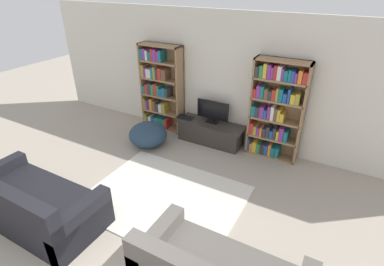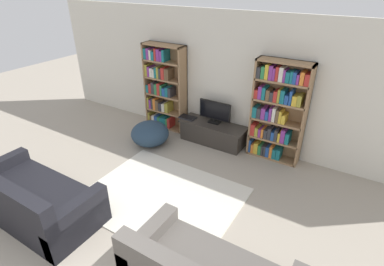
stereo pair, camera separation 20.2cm
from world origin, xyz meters
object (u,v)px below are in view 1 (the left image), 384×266
object	(u,v)px
bookshelf_left	(160,88)
bookshelf_right	(275,109)
couch_left_sectional	(33,205)
tv_stand	(211,133)
television	(213,111)
beanbag_ottoman	(148,134)
laptop	(185,118)

from	to	relation	value
bookshelf_left	bookshelf_right	world-z (taller)	same
couch_left_sectional	bookshelf_right	bearing A→B (deg)	54.72
tv_stand	couch_left_sectional	distance (m)	3.48
tv_stand	television	distance (m)	0.47
beanbag_ottoman	tv_stand	bearing A→B (deg)	34.63
couch_left_sectional	beanbag_ottoman	xyz separation A→B (m)	(0.11, 2.53, -0.04)
bookshelf_right	couch_left_sectional	bearing A→B (deg)	-125.28
bookshelf_right	tv_stand	size ratio (longest dim) A/B	1.34
bookshelf_left	tv_stand	bearing A→B (deg)	-5.41
laptop	beanbag_ottoman	xyz separation A→B (m)	(-0.48, -0.70, -0.21)
bookshelf_right	beanbag_ottoman	xyz separation A→B (m)	(-2.29, -0.86, -0.71)
bookshelf_left	beanbag_ottoman	bearing A→B (deg)	-73.41
couch_left_sectional	beanbag_ottoman	size ratio (longest dim) A/B	2.55
bookshelf_right	couch_left_sectional	size ratio (longest dim) A/B	0.95
television	laptop	bearing A→B (deg)	-170.11
bookshelf_left	television	distance (m)	1.35
tv_stand	laptop	xyz separation A→B (m)	(-0.59, -0.04, 0.23)
bookshelf_left	laptop	bearing A→B (deg)	-12.81
couch_left_sectional	laptop	bearing A→B (deg)	79.68
bookshelf_left	beanbag_ottoman	world-z (taller)	bookshelf_left
laptop	couch_left_sectional	distance (m)	3.29
bookshelf_left	television	size ratio (longest dim) A/B	2.75
bookshelf_left	couch_left_sectional	bearing A→B (deg)	-87.54
bookshelf_right	laptop	bearing A→B (deg)	-174.81
laptop	beanbag_ottoman	size ratio (longest dim) A/B	0.45
couch_left_sectional	bookshelf_left	bearing A→B (deg)	92.46
bookshelf_left	laptop	distance (m)	0.89
tv_stand	television	world-z (taller)	television
bookshelf_right	television	xyz separation A→B (m)	(-1.22, -0.06, -0.28)
bookshelf_right	tv_stand	bearing A→B (deg)	-174.24
bookshelf_left	couch_left_sectional	distance (m)	3.46
tv_stand	television	xyz separation A→B (m)	(0.00, 0.06, 0.46)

